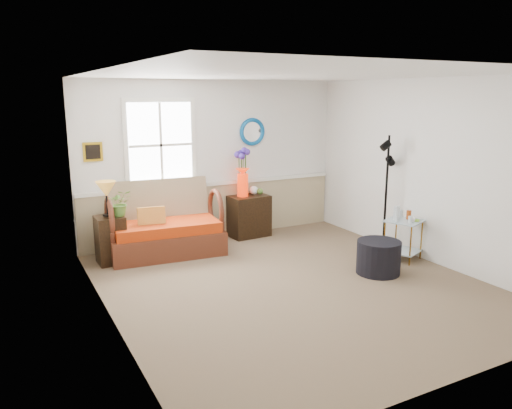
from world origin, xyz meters
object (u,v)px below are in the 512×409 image
ottoman (378,257)px  loveseat (165,219)px  side_table (403,240)px  floor_lamp (386,194)px  lamp_stand (111,240)px  cabinet (249,216)px

ottoman → loveseat: bearing=136.3°
ottoman → side_table: bearing=21.8°
floor_lamp → ottoman: bearing=-128.1°
side_table → floor_lamp: 0.78m
loveseat → floor_lamp: bearing=-19.3°
side_table → floor_lamp: (0.09, 0.50, 0.59)m
loveseat → lamp_stand: size_ratio=2.44×
floor_lamp → lamp_stand: bearing=168.3°
loveseat → cabinet: size_ratio=2.38×
loveseat → side_table: (2.98, -1.89, -0.25)m
loveseat → side_table: loveseat is taller
loveseat → floor_lamp: (3.07, -1.39, 0.34)m
cabinet → floor_lamp: (1.51, -1.65, 0.54)m
lamp_stand → ottoman: bearing=-34.4°
ottoman → lamp_stand: bearing=145.6°
loveseat → floor_lamp: floor_lamp is taller
side_table → loveseat: bearing=147.6°
cabinet → ottoman: cabinet is taller
lamp_stand → cabinet: 2.40m
cabinet → floor_lamp: floor_lamp is taller
lamp_stand → side_table: 4.22m
lamp_stand → side_table: size_ratio=1.15×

